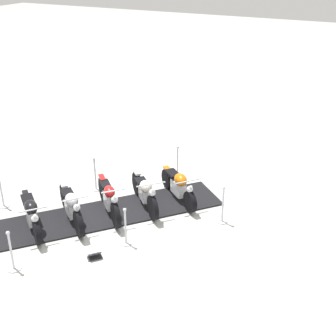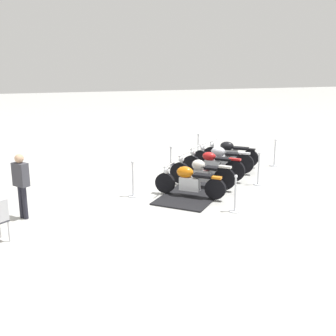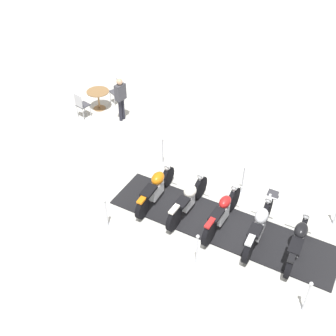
{
  "view_description": "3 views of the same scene",
  "coord_description": "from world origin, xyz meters",
  "px_view_note": "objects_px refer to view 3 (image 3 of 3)",
  "views": [
    {
      "loc": [
        6.38,
        -9.04,
        6.65
      ],
      "look_at": [
        1.18,
        1.23,
        1.14
      ],
      "focal_mm": 49.36,
      "sensor_mm": 36.0,
      "label": 1
    },
    {
      "loc": [
        5.29,
        12.54,
        3.9
      ],
      "look_at": [
        1.64,
        0.32,
        0.59
      ],
      "focal_mm": 45.15,
      "sensor_mm": 36.0,
      "label": 2
    },
    {
      "loc": [
        -7.75,
        3.14,
        8.69
      ],
      "look_at": [
        1.95,
        1.06,
        0.66
      ],
      "focal_mm": 46.35,
      "sensor_mm": 36.0,
      "label": 3
    }
  ],
  "objects_px": {
    "cafe_chair_across_table": "(81,104)",
    "stanchion_left_rear": "(107,217)",
    "motorcycle_chrome": "(259,225)",
    "stanchion_left_front": "(305,302)",
    "stanchion_right_rear": "(163,156)",
    "cafe_chair_near_table": "(117,90)",
    "motorcycle_copper": "(156,187)",
    "stanchion_right_mid": "(242,184)",
    "info_placard": "(273,195)",
    "motorcycle_black": "(298,240)",
    "motorcycle_maroon": "(222,212)",
    "cafe_table": "(98,95)",
    "bystander_person": "(121,96)",
    "stanchion_right_front": "(336,216)",
    "stanchion_left_mid": "(197,254)",
    "motorcycle_cream": "(188,199)"
  },
  "relations": [
    {
      "from": "cafe_table",
      "to": "cafe_chair_near_table",
      "type": "relative_size",
      "value": 0.9
    },
    {
      "from": "stanchion_left_mid",
      "to": "stanchion_left_front",
      "type": "relative_size",
      "value": 1.04
    },
    {
      "from": "stanchion_left_rear",
      "to": "info_placard",
      "type": "xyz_separation_m",
      "value": [
        0.17,
        -4.87,
        -0.29
      ]
    },
    {
      "from": "stanchion_left_front",
      "to": "cafe_chair_across_table",
      "type": "relative_size",
      "value": 1.05
    },
    {
      "from": "motorcycle_black",
      "to": "motorcycle_copper",
      "type": "relative_size",
      "value": 0.99
    },
    {
      "from": "stanchion_right_rear",
      "to": "motorcycle_maroon",
      "type": "bearing_deg",
      "value": -160.38
    },
    {
      "from": "cafe_table",
      "to": "bystander_person",
      "type": "height_order",
      "value": "bystander_person"
    },
    {
      "from": "motorcycle_black",
      "to": "motorcycle_maroon",
      "type": "distance_m",
      "value": 2.05
    },
    {
      "from": "cafe_chair_across_table",
      "to": "bystander_person",
      "type": "xyz_separation_m",
      "value": [
        -0.46,
        -1.42,
        0.42
      ]
    },
    {
      "from": "stanchion_left_front",
      "to": "cafe_chair_across_table",
      "type": "bearing_deg",
      "value": 25.2
    },
    {
      "from": "motorcycle_copper",
      "to": "stanchion_right_rear",
      "type": "distance_m",
      "value": 1.62
    },
    {
      "from": "stanchion_left_mid",
      "to": "cafe_table",
      "type": "distance_m",
      "value": 8.18
    },
    {
      "from": "motorcycle_chrome",
      "to": "stanchion_left_front",
      "type": "height_order",
      "value": "same"
    },
    {
      "from": "stanchion_left_front",
      "to": "cafe_table",
      "type": "height_order",
      "value": "stanchion_left_front"
    },
    {
      "from": "motorcycle_cream",
      "to": "stanchion_right_rear",
      "type": "distance_m",
      "value": 2.23
    },
    {
      "from": "stanchion_right_mid",
      "to": "cafe_table",
      "type": "relative_size",
      "value": 1.2
    },
    {
      "from": "stanchion_right_rear",
      "to": "info_placard",
      "type": "bearing_deg",
      "value": -126.52
    },
    {
      "from": "motorcycle_cream",
      "to": "cafe_chair_across_table",
      "type": "bearing_deg",
      "value": 67.91
    },
    {
      "from": "motorcycle_cream",
      "to": "stanchion_left_front",
      "type": "distance_m",
      "value": 4.02
    },
    {
      "from": "motorcycle_cream",
      "to": "cafe_chair_near_table",
      "type": "bearing_deg",
      "value": 53.58
    },
    {
      "from": "motorcycle_chrome",
      "to": "motorcycle_black",
      "type": "bearing_deg",
      "value": -92.32
    },
    {
      "from": "motorcycle_chrome",
      "to": "stanchion_left_rear",
      "type": "height_order",
      "value": "motorcycle_chrome"
    },
    {
      "from": "stanchion_left_mid",
      "to": "info_placard",
      "type": "bearing_deg",
      "value": -55.77
    },
    {
      "from": "bystander_person",
      "to": "motorcycle_chrome",
      "type": "bearing_deg",
      "value": -17.74
    },
    {
      "from": "motorcycle_copper",
      "to": "cafe_chair_across_table",
      "type": "bearing_deg",
      "value": 59.27
    },
    {
      "from": "stanchion_right_front",
      "to": "stanchion_left_front",
      "type": "height_order",
      "value": "stanchion_left_front"
    },
    {
      "from": "motorcycle_copper",
      "to": "cafe_table",
      "type": "height_order",
      "value": "motorcycle_copper"
    },
    {
      "from": "stanchion_left_rear",
      "to": "cafe_chair_across_table",
      "type": "relative_size",
      "value": 1.02
    },
    {
      "from": "stanchion_left_rear",
      "to": "stanchion_right_mid",
      "type": "relative_size",
      "value": 0.99
    },
    {
      "from": "stanchion_left_rear",
      "to": "info_placard",
      "type": "relative_size",
      "value": 2.58
    },
    {
      "from": "info_placard",
      "to": "motorcycle_chrome",
      "type": "bearing_deg",
      "value": -84.98
    },
    {
      "from": "motorcycle_black",
      "to": "motorcycle_cream",
      "type": "xyz_separation_m",
      "value": [
        2.03,
        2.32,
        -0.0
      ]
    },
    {
      "from": "motorcycle_copper",
      "to": "stanchion_right_mid",
      "type": "bearing_deg",
      "value": -55.94
    },
    {
      "from": "motorcycle_cream",
      "to": "stanchion_left_rear",
      "type": "bearing_deg",
      "value": 135.35
    },
    {
      "from": "stanchion_right_mid",
      "to": "motorcycle_maroon",
      "type": "bearing_deg",
      "value": 138.88
    },
    {
      "from": "cafe_chair_across_table",
      "to": "stanchion_left_rear",
      "type": "bearing_deg",
      "value": -123.4
    },
    {
      "from": "info_placard",
      "to": "cafe_chair_near_table",
      "type": "distance_m",
      "value": 7.43
    },
    {
      "from": "motorcycle_copper",
      "to": "bystander_person",
      "type": "bearing_deg",
      "value": 44.32
    },
    {
      "from": "motorcycle_copper",
      "to": "cafe_table",
      "type": "xyz_separation_m",
      "value": [
        5.48,
        1.16,
        0.08
      ]
    },
    {
      "from": "motorcycle_copper",
      "to": "info_placard",
      "type": "xyz_separation_m",
      "value": [
        -0.58,
        -3.38,
        -0.43
      ]
    },
    {
      "from": "motorcycle_copper",
      "to": "stanchion_right_rear",
      "type": "xyz_separation_m",
      "value": [
        1.54,
        -0.51,
        -0.11
      ]
    },
    {
      "from": "motorcycle_copper",
      "to": "motorcycle_black",
      "type": "bearing_deg",
      "value": -91.94
    },
    {
      "from": "cafe_chair_across_table",
      "to": "stanchion_right_rear",
      "type": "bearing_deg",
      "value": -92.62
    },
    {
      "from": "motorcycle_chrome",
      "to": "stanchion_right_front",
      "type": "bearing_deg",
      "value": -50.15
    },
    {
      "from": "stanchion_right_rear",
      "to": "cafe_chair_near_table",
      "type": "xyz_separation_m",
      "value": [
        4.26,
        0.91,
        0.17
      ]
    },
    {
      "from": "stanchion_left_rear",
      "to": "cafe_table",
      "type": "bearing_deg",
      "value": -3.07
    },
    {
      "from": "stanchion_left_mid",
      "to": "stanchion_right_mid",
      "type": "distance_m",
      "value": 3.05
    },
    {
      "from": "stanchion_left_front",
      "to": "motorcycle_black",
      "type": "bearing_deg",
      "value": -19.14
    },
    {
      "from": "motorcycle_black",
      "to": "cafe_table",
      "type": "xyz_separation_m",
      "value": [
        8.19,
        4.25,
        0.07
      ]
    },
    {
      "from": "info_placard",
      "to": "bystander_person",
      "type": "xyz_separation_m",
      "value": [
        5.11,
        3.78,
        0.94
      ]
    }
  ]
}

